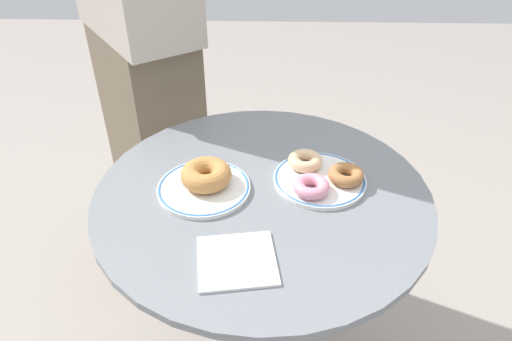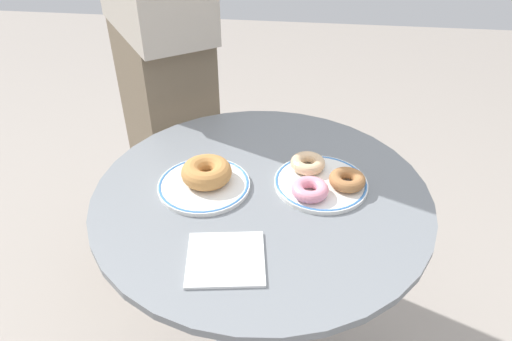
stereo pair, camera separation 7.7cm
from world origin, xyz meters
name	(u,v)px [view 1 (the left image)]	position (x,y,z in m)	size (l,w,h in m)	color
cafe_table	(262,258)	(0.00, 0.00, 0.53)	(0.76, 0.76, 0.75)	slate
plate_left	(204,187)	(-0.13, 0.00, 0.75)	(0.21, 0.21, 0.01)	white
plate_right	(320,179)	(0.13, 0.04, 0.75)	(0.21, 0.21, 0.01)	white
donut_old_fashioned	(206,175)	(-0.13, 0.01, 0.78)	(0.12, 0.12, 0.04)	#BC7F42
donut_cinnamon	(346,175)	(0.19, 0.03, 0.77)	(0.08, 0.08, 0.03)	#A36B3D
donut_glazed	(305,161)	(0.10, 0.09, 0.77)	(0.08, 0.08, 0.03)	#E0B789
donut_pink_frosted	(311,186)	(0.11, -0.01, 0.77)	(0.08, 0.08, 0.03)	pink
paper_napkin	(237,260)	(-0.04, -0.22, 0.75)	(0.15, 0.14, 0.01)	white
person_figure	(142,52)	(-0.38, 0.53, 0.86)	(0.44, 0.49, 1.75)	brown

